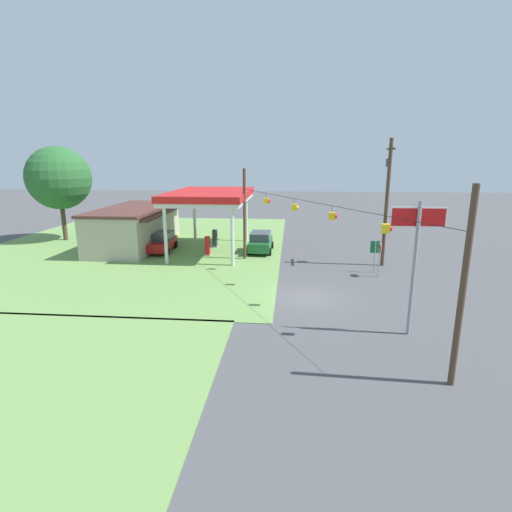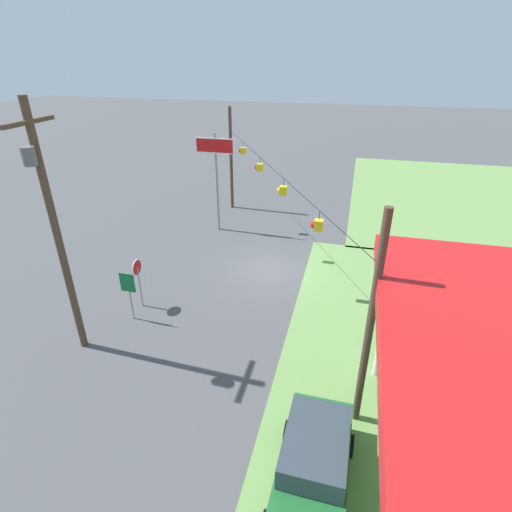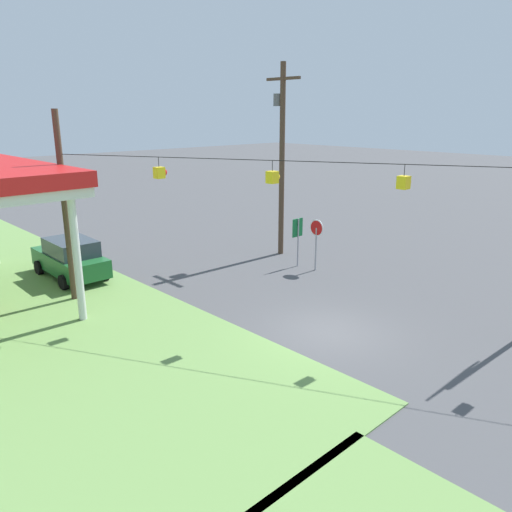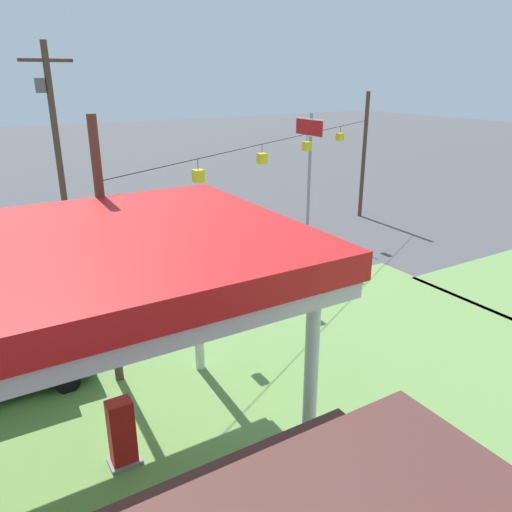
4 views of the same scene
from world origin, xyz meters
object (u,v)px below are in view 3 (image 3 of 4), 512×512
at_px(stop_sign_roadside, 316,234).
at_px(car_at_pumps_front, 70,258).
at_px(route_sign, 298,232).
at_px(utility_pole_main, 281,151).

bearing_deg(stop_sign_roadside, car_at_pumps_front, -127.80).
bearing_deg(stop_sign_roadside, route_sign, -173.80).
relative_size(stop_sign_roadside, utility_pole_main, 0.26).
bearing_deg(route_sign, car_at_pumps_front, 56.39).
relative_size(car_at_pumps_front, utility_pole_main, 0.48).
relative_size(car_at_pumps_front, stop_sign_roadside, 1.86).
height_order(car_at_pumps_front, route_sign, route_sign).
distance_m(car_at_pumps_front, utility_pole_main, 11.58).
height_order(car_at_pumps_front, utility_pole_main, utility_pole_main).
xyz_separation_m(car_at_pumps_front, utility_pole_main, (-3.74, -9.99, 4.51)).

